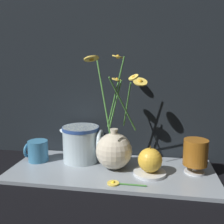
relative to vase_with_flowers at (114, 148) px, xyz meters
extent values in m
plane|color=black|center=(-0.01, -0.01, -0.08)|extent=(6.00, 6.00, 0.00)
cube|color=gray|center=(-0.01, -0.01, -0.08)|extent=(0.70, 0.29, 0.01)
cube|color=black|center=(-0.01, 0.15, 0.47)|extent=(1.20, 0.02, 1.10)
sphere|color=beige|center=(0.00, 0.00, -0.01)|extent=(0.13, 0.13, 0.13)
cylinder|color=beige|center=(0.00, 0.00, 0.05)|extent=(0.03, 0.03, 0.03)
cylinder|color=#4C8E3D|center=(0.04, 0.02, 0.15)|extent=(0.04, 0.09, 0.16)
cylinder|color=#EAC64C|center=(0.08, 0.03, 0.23)|extent=(0.06, 0.06, 0.03)
sphere|color=gold|center=(0.08, 0.03, 0.23)|extent=(0.02, 0.02, 0.02)
cylinder|color=#4C8E3D|center=(0.00, 0.02, 0.15)|extent=(0.05, 0.01, 0.16)
cylinder|color=#EAC64C|center=(0.00, 0.04, 0.23)|extent=(0.04, 0.04, 0.01)
sphere|color=gold|center=(0.00, 0.04, 0.23)|extent=(0.01, 0.01, 0.01)
cylinder|color=#4C8E3D|center=(0.00, 0.03, 0.19)|extent=(0.06, 0.01, 0.24)
cylinder|color=#EAC64C|center=(0.00, 0.06, 0.31)|extent=(0.04, 0.04, 0.01)
sphere|color=gold|center=(0.00, 0.06, 0.31)|extent=(0.01, 0.01, 0.01)
cylinder|color=#4C8E3D|center=(0.03, -0.04, 0.16)|extent=(0.08, 0.08, 0.18)
cylinder|color=#EAC64C|center=(0.07, -0.08, 0.25)|extent=(0.04, 0.04, 0.02)
sphere|color=gold|center=(0.07, -0.08, 0.25)|extent=(0.01, 0.01, 0.01)
cylinder|color=#4C8E3D|center=(-0.03, -0.03, 0.18)|extent=(0.06, 0.07, 0.23)
cylinder|color=#EAC64C|center=(-0.06, -0.05, 0.30)|extent=(0.06, 0.06, 0.02)
sphere|color=gold|center=(-0.06, -0.05, 0.30)|extent=(0.02, 0.02, 0.02)
cylinder|color=teal|center=(-0.29, 0.02, -0.03)|extent=(0.07, 0.07, 0.08)
torus|color=teal|center=(-0.33, 0.02, -0.03)|extent=(0.01, 0.05, 0.05)
cylinder|color=silver|center=(-0.13, 0.05, -0.01)|extent=(0.13, 0.13, 0.13)
cylinder|color=#2D4C93|center=(-0.13, 0.05, 0.05)|extent=(0.14, 0.14, 0.01)
torus|color=silver|center=(-0.06, 0.05, 0.00)|extent=(0.01, 0.09, 0.09)
cone|color=silver|center=(-0.19, 0.05, 0.05)|extent=(0.05, 0.04, 0.04)
cylinder|color=silver|center=(0.27, 0.01, -0.07)|extent=(0.07, 0.07, 0.01)
cylinder|color=silver|center=(0.27, 0.01, -0.05)|extent=(0.02, 0.02, 0.02)
cylinder|color=#935619|center=(0.27, 0.01, 0.00)|extent=(0.08, 0.08, 0.09)
cylinder|color=silver|center=(0.12, -0.03, -0.07)|extent=(0.11, 0.11, 0.01)
sphere|color=gold|center=(0.12, -0.03, -0.02)|extent=(0.08, 0.08, 0.08)
cylinder|color=#4C3819|center=(0.12, -0.03, 0.02)|extent=(0.00, 0.00, 0.01)
cylinder|color=#3D7A33|center=(0.07, -0.12, -0.07)|extent=(0.10, 0.01, 0.01)
cylinder|color=#EAC64C|center=(0.02, -0.12, -0.07)|extent=(0.04, 0.04, 0.00)
sphere|color=yellow|center=(0.02, -0.12, -0.07)|extent=(0.01, 0.01, 0.01)
camera|label=1|loc=(0.13, -0.81, 0.28)|focal=40.00mm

